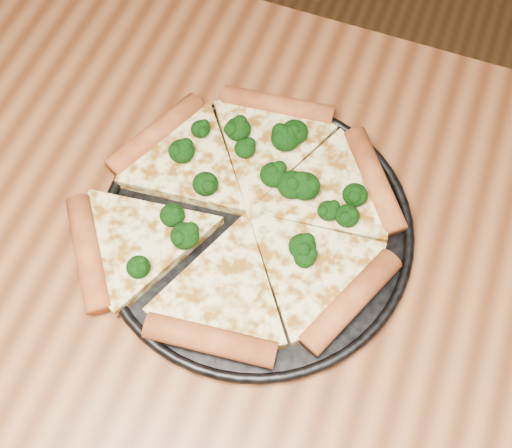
% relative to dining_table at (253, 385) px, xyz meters
% --- Properties ---
extents(dining_table, '(1.20, 0.90, 0.75)m').
position_rel_dining_table_xyz_m(dining_table, '(0.00, 0.00, 0.00)').
color(dining_table, brown).
rests_on(dining_table, ground).
extents(pizza_pan, '(0.33, 0.33, 0.02)m').
position_rel_dining_table_xyz_m(pizza_pan, '(-0.05, 0.13, 0.10)').
color(pizza_pan, black).
rests_on(pizza_pan, dining_table).
extents(pizza, '(0.35, 0.33, 0.03)m').
position_rel_dining_table_xyz_m(pizza, '(-0.06, 0.14, 0.11)').
color(pizza, '#DDD287').
rests_on(pizza, pizza_pan).
extents(broccoli_florets, '(0.22, 0.23, 0.02)m').
position_rel_dining_table_xyz_m(broccoli_florets, '(-0.06, 0.18, 0.12)').
color(broccoli_florets, black).
rests_on(broccoli_florets, pizza).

